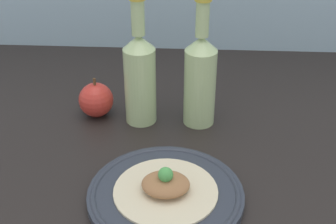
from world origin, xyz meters
The scene contains 6 objects.
ground_plane centered at (0.00, 0.00, -2.00)cm, with size 180.00×110.00×4.00cm, color black.
plate centered at (-9.50, -10.54, 0.98)cm, with size 26.09×26.09×1.85cm.
plated_food centered at (-9.50, -10.54, 2.67)cm, with size 17.38×17.38×4.91cm.
cider_bottle_left centered at (-16.19, 14.11, 10.54)cm, with size 6.48×6.48×27.32cm.
cider_bottle_right centered at (-4.06, 14.11, 10.54)cm, with size 6.48×6.48×27.32cm.
apple centered at (-25.92, 15.54, 3.70)cm, with size 7.38×7.38×8.79cm.
Camera 1 is at (-5.74, -69.67, 53.01)cm, focal length 50.00 mm.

